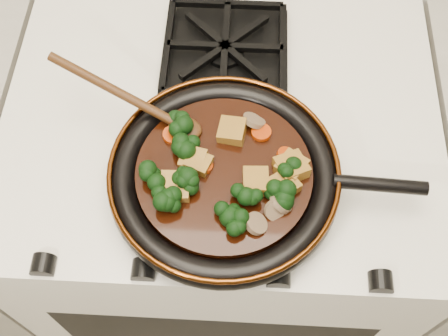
{
  "coord_description": "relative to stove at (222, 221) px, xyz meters",
  "views": [
    {
      "loc": [
        0.03,
        1.15,
        1.71
      ],
      "look_at": [
        0.01,
        1.55,
        0.97
      ],
      "focal_mm": 45.0,
      "sensor_mm": 36.0,
      "label": 1
    }
  ],
  "objects": [
    {
      "name": "carrot_coin_1",
      "position": [
        -0.02,
        -0.13,
        0.51
      ],
      "size": [
        0.03,
        0.03,
        0.02
      ],
      "primitive_type": "cylinder",
      "rotation": [
        -0.19,
        0.21,
        0.0
      ],
      "color": "#A82F04",
      "rests_on": "braising_sauce"
    },
    {
      "name": "broccoli_floret_0",
      "position": [
        -0.07,
        -0.19,
        0.52
      ],
      "size": [
        0.08,
        0.09,
        0.08
      ],
      "primitive_type": null,
      "rotation": [
        -0.22,
        -0.25,
        2.1
      ],
      "color": "black",
      "rests_on": "braising_sauce"
    },
    {
      "name": "broccoli_floret_7",
      "position": [
        0.1,
        -0.14,
        0.52
      ],
      "size": [
        0.09,
        0.08,
        0.07
      ],
      "primitive_type": null,
      "rotation": [
        0.04,
        0.15,
        0.58
      ],
      "color": "black",
      "rests_on": "braising_sauce"
    },
    {
      "name": "mushroom_slice_2",
      "position": [
        0.1,
        -0.19,
        0.52
      ],
      "size": [
        0.05,
        0.05,
        0.03
      ],
      "primitive_type": "cylinder",
      "rotation": [
        0.78,
        0.0,
        2.07
      ],
      "color": "brown",
      "rests_on": "braising_sauce"
    },
    {
      "name": "braising_sauce",
      "position": [
        0.01,
        -0.14,
        0.5
      ],
      "size": [
        0.27,
        0.27,
        0.02
      ],
      "primitive_type": "cylinder",
      "color": "black",
      "rests_on": "skillet"
    },
    {
      "name": "tofu_cube_3",
      "position": [
        -0.04,
        -0.12,
        0.52
      ],
      "size": [
        0.05,
        0.05,
        0.03
      ],
      "primitive_type": "cube",
      "rotation": [
        -0.05,
        -0.11,
        1.32
      ],
      "color": "olive",
      "rests_on": "braising_sauce"
    },
    {
      "name": "tofu_cube_1",
      "position": [
        0.11,
        -0.13,
        0.52
      ],
      "size": [
        0.06,
        0.06,
        0.03
      ],
      "primitive_type": "cube",
      "rotation": [
        -0.09,
        0.06,
        0.46
      ],
      "color": "olive",
      "rests_on": "braising_sauce"
    },
    {
      "name": "broccoli_floret_3",
      "position": [
        -0.05,
        -0.11,
        0.52
      ],
      "size": [
        0.09,
        0.09,
        0.07
      ],
      "primitive_type": null,
      "rotation": [
        -0.08,
        0.24,
        0.67
      ],
      "color": "black",
      "rests_on": "braising_sauce"
    },
    {
      "name": "tofu_cube_5",
      "position": [
        0.11,
        -0.13,
        0.52
      ],
      "size": [
        0.06,
        0.06,
        0.02
      ],
      "primitive_type": "cube",
      "rotation": [
        -0.03,
        0.01,
        0.98
      ],
      "color": "olive",
      "rests_on": "braising_sauce"
    },
    {
      "name": "carrot_coin_0",
      "position": [
        0.11,
        -0.11,
        0.51
      ],
      "size": [
        0.03,
        0.03,
        0.02
      ],
      "primitive_type": "cylinder",
      "rotation": [
        -0.19,
        0.32,
        0.0
      ],
      "color": "#A82F04",
      "rests_on": "braising_sauce"
    },
    {
      "name": "carrot_coin_3",
      "position": [
        -0.07,
        -0.08,
        0.51
      ],
      "size": [
        0.03,
        0.03,
        0.01
      ],
      "primitive_type": "cylinder",
      "rotation": [
        0.08,
        0.16,
        0.0
      ],
      "color": "#A82F04",
      "rests_on": "braising_sauce"
    },
    {
      "name": "broccoli_floret_2",
      "position": [
        -0.04,
        -0.17,
        0.52
      ],
      "size": [
        0.08,
        0.08,
        0.07
      ],
      "primitive_type": null,
      "rotation": [
        0.2,
        -0.1,
        1.82
      ],
      "color": "black",
      "rests_on": "braising_sauce"
    },
    {
      "name": "carrot_coin_2",
      "position": [
        0.07,
        -0.07,
        0.51
      ],
      "size": [
        0.03,
        0.03,
        0.01
      ],
      "primitive_type": "cylinder",
      "rotation": [
        -0.05,
        -0.03,
        0.0
      ],
      "color": "#A82F04",
      "rests_on": "braising_sauce"
    },
    {
      "name": "tofu_cube_4",
      "position": [
        0.02,
        -0.07,
        0.52
      ],
      "size": [
        0.05,
        0.05,
        0.03
      ],
      "primitive_type": "cube",
      "rotation": [
        -0.01,
        0.1,
        2.99
      ],
      "color": "olive",
      "rests_on": "braising_sauce"
    },
    {
      "name": "tofu_cube_6",
      "position": [
        0.06,
        -0.16,
        0.52
      ],
      "size": [
        0.04,
        0.05,
        0.03
      ],
      "primitive_type": "cube",
      "rotation": [
        0.0,
        0.07,
        1.62
      ],
      "color": "olive",
      "rests_on": "braising_sauce"
    },
    {
      "name": "carrot_coin_4",
      "position": [
        0.06,
        -0.15,
        0.51
      ],
      "size": [
        0.03,
        0.03,
        0.01
      ],
      "primitive_type": "cylinder",
      "rotation": [
        0.0,
        -0.12,
        0.0
      ],
      "color": "#A82F04",
      "rests_on": "braising_sauce"
    },
    {
      "name": "tofu_cube_7",
      "position": [
        0.1,
        -0.16,
        0.52
      ],
      "size": [
        0.06,
        0.06,
        0.02
      ],
      "primitive_type": "cube",
      "rotation": [
        0.03,
        0.01,
        2.22
      ],
      "color": "olive",
      "rests_on": "braising_sauce"
    },
    {
      "name": "broccoli_floret_5",
      "position": [
        0.09,
        -0.18,
        0.52
      ],
      "size": [
        0.08,
        0.09,
        0.07
      ],
      "primitive_type": null,
      "rotation": [
        -0.24,
        0.02,
        2.78
      ],
      "color": "black",
      "rests_on": "braising_sauce"
    },
    {
      "name": "broccoli_floret_6",
      "position": [
        0.05,
        -0.18,
        0.52
      ],
      "size": [
        0.08,
        0.09,
        0.06
      ],
      "primitive_type": null,
      "rotation": [
        0.23,
        0.0,
        0.58
      ],
      "color": "black",
      "rests_on": "braising_sauce"
    },
    {
      "name": "mushroom_slice_0",
      "position": [
        0.09,
        -0.2,
        0.52
      ],
      "size": [
        0.04,
        0.04,
        0.03
      ],
      "primitive_type": "cylinder",
      "rotation": [
        0.79,
        0.0,
        0.55
      ],
      "color": "brown",
      "rests_on": "braising_sauce"
    },
    {
      "name": "burner_grate_front",
      "position": [
        0.0,
        -0.14,
        0.46
      ],
      "size": [
        0.23,
        0.23,
        0.03
      ],
      "primitive_type": null,
      "color": "black",
      "rests_on": "stove"
    },
    {
      "name": "mushroom_slice_3",
      "position": [
        0.05,
        -0.05,
        0.52
      ],
      "size": [
        0.05,
        0.05,
        0.03
      ],
      "primitive_type": "cylinder",
      "rotation": [
        0.61,
        0.0,
        2.51
      ],
      "color": "brown",
      "rests_on": "braising_sauce"
    },
    {
      "name": "broccoli_floret_8",
      "position": [
        0.03,
        -0.21,
        0.52
      ],
      "size": [
        0.07,
        0.07,
        0.07
      ],
      "primitive_type": null,
      "rotation": [
        0.18,
        0.14,
        1.45
      ],
      "color": "black",
      "rests_on": "braising_sauce"
    },
    {
      "name": "tofu_cube_0",
      "position": [
        -0.06,
        -0.17,
        0.52
      ],
      "size": [
        0.04,
        0.05,
        0.03
      ],
      "primitive_type": "cube",
      "rotation": [
        -0.04,
        -0.08,
        1.58
      ],
      "color": "olive",
      "rests_on": "braising_sauce"
    },
    {
      "name": "broccoli_floret_9",
      "position": [
        -0.1,
        -0.16,
        0.52
      ],
      "size": [
        0.07,
        0.07,
        0.06
      ],
      "primitive_type": null,
      "rotation": [
        -0.0,
        0.12,
        0.18
      ],
      "color": "black",
      "rests_on": "braising_sauce"
    },
    {
      "name": "burner_grate_back",
      "position": [
        0.0,
        0.14,
        0.46
      ],
      "size": [
        0.23,
        0.23,
        0.03
      ],
      "primitive_type": null,
      "color": "black",
      "rests_on": "stove"
    },
    {
      "name": "stove",
      "position": [
        0.0,
        0.0,
        0.0
      ],
      "size": [
        0.76,
        0.6,
        0.9
      ],
      "primitive_type": "cube",
      "color": "white",
      "rests_on": "ground"
    },
    {
      "name": "skillet",
      "position": [
        0.01,
        -0.14,
        0.49
      ],
      "size": [
        0.48,
        0.36,
        0.05
      ],
      "rotation": [
        0.0,
        0.0,
        -0.04
      ],
      "color": "black",
      "rests_on": "burner_grate_front"
    },
    {
      "name": "broccoli_floret_4",
      "position": [
        -0.06,
        -0.06,
        0.52
      ],
      "size": [
        0.08,
        0.08,
        0.07
      ],
      "primitive_type": null,
      "rotation": [
        -0.19,
        0.1,
        1.36
      ],
      "color": "black",
      "rests_on": "braising_sauce"
    },
    {
      "name": "mushroom_slice_1",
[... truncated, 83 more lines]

